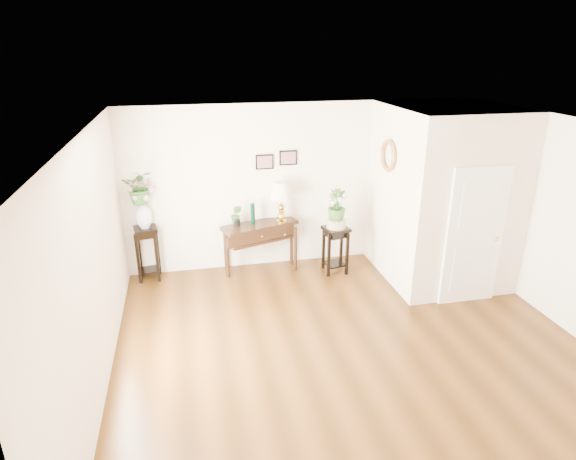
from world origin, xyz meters
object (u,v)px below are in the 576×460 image
object	(u,v)px
plant_stand_b	(335,250)
table_lamp	(281,202)
plant_stand_a	(148,253)
console_table	(260,247)

from	to	relation	value
plant_stand_b	table_lamp	bearing A→B (deg)	158.69
table_lamp	plant_stand_a	xyz separation A→B (m)	(-2.23, 0.07, -0.75)
console_table	table_lamp	distance (m)	0.86
console_table	plant_stand_a	xyz separation A→B (m)	(-1.86, 0.07, 0.03)
table_lamp	plant_stand_a	distance (m)	2.36
console_table	table_lamp	bearing A→B (deg)	-18.44
console_table	plant_stand_a	bearing A→B (deg)	159.53
console_table	plant_stand_b	bearing A→B (deg)	-33.71
table_lamp	plant_stand_a	bearing A→B (deg)	178.31
console_table	plant_stand_b	xyz separation A→B (m)	(1.23, -0.34, -0.02)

